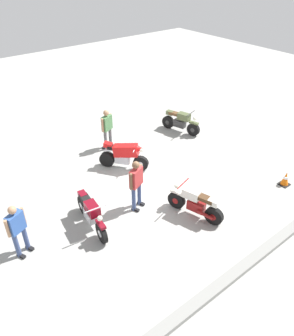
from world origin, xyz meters
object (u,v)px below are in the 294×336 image
object	(u,v)px
motorcycle_cream_vintage	(195,203)
motorcycle_olive_vintage	(180,122)
traffic_cone	(285,179)
motorcycle_red_sportbike	(124,155)
person_in_green_shirt	(107,127)
motorcycle_maroon_cruiser	(91,213)
person_in_red_shirt	(136,182)
person_in_blue_shirt	(17,227)

from	to	relation	value
motorcycle_cream_vintage	motorcycle_olive_vintage	size ratio (longest dim) A/B	1.00
traffic_cone	motorcycle_olive_vintage	bearing A→B (deg)	-88.86
motorcycle_red_sportbike	traffic_cone	world-z (taller)	motorcycle_red_sportbike
person_in_green_shirt	traffic_cone	size ratio (longest dim) A/B	3.29
motorcycle_cream_vintage	motorcycle_olive_vintage	world-z (taller)	same
motorcycle_maroon_cruiser	traffic_cone	size ratio (longest dim) A/B	3.94
motorcycle_cream_vintage	person_in_green_shirt	world-z (taller)	person_in_green_shirt
motorcycle_red_sportbike	person_in_red_shirt	bearing A→B (deg)	-64.20
person_in_blue_shirt	traffic_cone	xyz separation A→B (m)	(-8.67, 2.73, -0.70)
motorcycle_red_sportbike	person_in_blue_shirt	world-z (taller)	person_in_blue_shirt
motorcycle_cream_vintage	person_in_blue_shirt	distance (m)	5.28
motorcycle_red_sportbike	motorcycle_maroon_cruiser	world-z (taller)	motorcycle_red_sportbike
motorcycle_olive_vintage	person_in_green_shirt	size ratio (longest dim) A/B	1.10
motorcycle_maroon_cruiser	person_in_red_shirt	size ratio (longest dim) A/B	1.17
motorcycle_maroon_cruiser	person_in_blue_shirt	distance (m)	2.14
person_in_red_shirt	motorcycle_maroon_cruiser	bearing A→B (deg)	-116.23
motorcycle_cream_vintage	person_in_blue_shirt	world-z (taller)	person_in_blue_shirt
person_in_green_shirt	motorcycle_red_sportbike	bearing A→B (deg)	146.95
person_in_green_shirt	traffic_cone	world-z (taller)	person_in_green_shirt
person_in_green_shirt	person_in_blue_shirt	size ratio (longest dim) A/B	1.04
motorcycle_maroon_cruiser	motorcycle_cream_vintage	bearing A→B (deg)	67.95
person_in_red_shirt	traffic_cone	xyz separation A→B (m)	(-4.97, 2.33, -0.78)
motorcycle_cream_vintage	person_in_red_shirt	size ratio (longest dim) A/B	1.07
motorcycle_red_sportbike	motorcycle_maroon_cruiser	size ratio (longest dim) A/B	0.78
person_in_blue_shirt	motorcycle_olive_vintage	bearing A→B (deg)	83.49
person_in_green_shirt	motorcycle_maroon_cruiser	bearing A→B (deg)	120.15
motorcycle_olive_vintage	person_in_green_shirt	world-z (taller)	person_in_green_shirt
person_in_red_shirt	motorcycle_red_sportbike	bearing A→B (deg)	132.82
motorcycle_cream_vintage	motorcycle_maroon_cruiser	bearing A→B (deg)	44.49
motorcycle_cream_vintage	person_in_red_shirt	world-z (taller)	person_in_red_shirt
person_in_green_shirt	traffic_cone	bearing A→B (deg)	-171.34
motorcycle_cream_vintage	motorcycle_red_sportbike	world-z (taller)	motorcycle_red_sportbike
motorcycle_cream_vintage	person_in_green_shirt	distance (m)	5.40
motorcycle_cream_vintage	traffic_cone	world-z (taller)	motorcycle_cream_vintage
motorcycle_cream_vintage	person_in_red_shirt	xyz separation A→B (m)	(1.22, -1.48, 0.55)
motorcycle_olive_vintage	motorcycle_maroon_cruiser	world-z (taller)	motorcycle_maroon_cruiser
motorcycle_red_sportbike	person_in_green_shirt	world-z (taller)	person_in_green_shirt
motorcycle_olive_vintage	person_in_blue_shirt	size ratio (longest dim) A/B	1.14
person_in_green_shirt	person_in_red_shirt	distance (m)	4.14
motorcycle_maroon_cruiser	person_in_green_shirt	distance (m)	4.86
motorcycle_cream_vintage	traffic_cone	size ratio (longest dim) A/B	3.62
person_in_blue_shirt	person_in_green_shirt	bearing A→B (deg)	100.43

